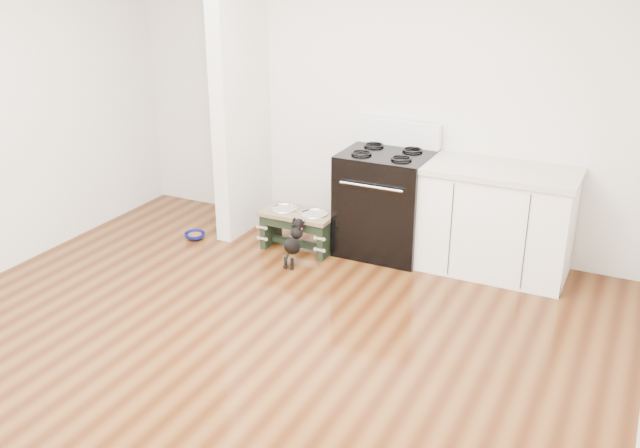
{
  "coord_description": "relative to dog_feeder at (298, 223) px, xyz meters",
  "views": [
    {
      "loc": [
        2.34,
        -3.41,
        2.64
      ],
      "look_at": [
        -0.03,
        1.42,
        0.48
      ],
      "focal_mm": 40.0,
      "sensor_mm": 36.0,
      "label": 1
    }
  ],
  "objects": [
    {
      "name": "room_shell",
      "position": [
        0.46,
        -1.85,
        1.36
      ],
      "size": [
        5.0,
        5.0,
        5.0
      ],
      "color": "silver",
      "rests_on": "ground"
    },
    {
      "name": "dog_feeder",
      "position": [
        0.0,
        0.0,
        0.0
      ],
      "size": [
        0.66,
        0.35,
        0.38
      ],
      "color": "black",
      "rests_on": "ground"
    },
    {
      "name": "cabinet_run",
      "position": [
        1.69,
        0.33,
        0.2
      ],
      "size": [
        1.24,
        0.64,
        0.91
      ],
      "color": "white",
      "rests_on": "ground"
    },
    {
      "name": "partition_wall",
      "position": [
        -0.71,
        0.25,
        1.09
      ],
      "size": [
        0.15,
        0.8,
        2.7
      ],
      "primitive_type": "cube",
      "color": "silver",
      "rests_on": "ground"
    },
    {
      "name": "ground",
      "position": [
        0.46,
        -1.85,
        -0.26
      ],
      "size": [
        5.0,
        5.0,
        0.0
      ],
      "primitive_type": "plane",
      "color": "#3F1D0B",
      "rests_on": "ground"
    },
    {
      "name": "oven_range",
      "position": [
        0.71,
        0.31,
        0.22
      ],
      "size": [
        0.76,
        0.69,
        1.14
      ],
      "color": "black",
      "rests_on": "ground"
    },
    {
      "name": "puppy",
      "position": [
        0.12,
        -0.3,
        -0.04
      ],
      "size": [
        0.12,
        0.34,
        0.4
      ],
      "color": "black",
      "rests_on": "ground"
    },
    {
      "name": "floor_bowl",
      "position": [
        -0.99,
        -0.22,
        -0.23
      ],
      "size": [
        0.23,
        0.23,
        0.06
      ],
      "rotation": [
        0.0,
        0.0,
        -0.23
      ],
      "color": "#0D115E",
      "rests_on": "ground"
    }
  ]
}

